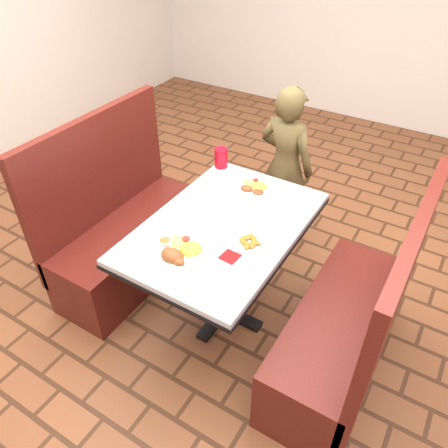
{
  "coord_description": "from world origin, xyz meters",
  "views": [
    {
      "loc": [
        1.02,
        -1.67,
        2.27
      ],
      "look_at": [
        0.0,
        0.0,
        0.75
      ],
      "focal_mm": 35.0,
      "sensor_mm": 36.0,
      "label": 1
    }
  ],
  "objects": [
    {
      "name": "dining_table",
      "position": [
        0.0,
        0.0,
        0.65
      ],
      "size": [
        0.81,
        1.21,
        0.75
      ],
      "color": "silver",
      "rests_on": "ground"
    },
    {
      "name": "booth_bench_left",
      "position": [
        -0.8,
        0.0,
        0.33
      ],
      "size": [
        0.47,
        1.2,
        1.17
      ],
      "color": "#591A14",
      "rests_on": "ground"
    },
    {
      "name": "booth_bench_right",
      "position": [
        0.8,
        0.0,
        0.33
      ],
      "size": [
        0.47,
        1.2,
        1.17
      ],
      "color": "#591A14",
      "rests_on": "ground"
    },
    {
      "name": "diner_person",
      "position": [
        -0.07,
        0.98,
        0.61
      ],
      "size": [
        0.49,
        0.36,
        1.23
      ],
      "primitive_type": "imported",
      "rotation": [
        0.0,
        0.0,
        2.99
      ],
      "color": "brown",
      "rests_on": "ground"
    },
    {
      "name": "near_dinner_plate",
      "position": [
        -0.06,
        -0.34,
        0.78
      ],
      "size": [
        0.3,
        0.3,
        0.09
      ],
      "rotation": [
        0.0,
        0.0,
        0.24
      ],
      "color": "white",
      "rests_on": "dining_table"
    },
    {
      "name": "far_dinner_plate",
      "position": [
        -0.03,
        0.41,
        0.77
      ],
      "size": [
        0.24,
        0.24,
        0.06
      ],
      "rotation": [
        0.0,
        0.0,
        -0.16
      ],
      "color": "white",
      "rests_on": "dining_table"
    },
    {
      "name": "plantain_plate",
      "position": [
        0.21,
        -0.08,
        0.76
      ],
      "size": [
        0.19,
        0.19,
        0.03
      ],
      "rotation": [
        0.0,
        0.0,
        0.33
      ],
      "color": "white",
      "rests_on": "dining_table"
    },
    {
      "name": "maroon_napkin",
      "position": [
        0.17,
        -0.22,
        0.75
      ],
      "size": [
        0.1,
        0.1,
        0.0
      ],
      "primitive_type": "cube",
      "rotation": [
        0.0,
        0.0,
        -0.08
      ],
      "color": "#5E0E0F",
      "rests_on": "dining_table"
    },
    {
      "name": "spoon_utensil",
      "position": [
        0.27,
        -0.16,
        0.75
      ],
      "size": [
        0.03,
        0.12,
        0.0
      ],
      "primitive_type": "cube",
      "rotation": [
        0.0,
        0.0,
        -0.16
      ],
      "color": "silver",
      "rests_on": "dining_table"
    },
    {
      "name": "red_tumbler",
      "position": [
        -0.35,
        0.54,
        0.82
      ],
      "size": [
        0.09,
        0.09,
        0.13
      ],
      "primitive_type": "cylinder",
      "color": "red",
      "rests_on": "dining_table"
    },
    {
      "name": "paper_napkin",
      "position": [
        0.29,
        -0.48,
        0.76
      ],
      "size": [
        0.22,
        0.18,
        0.01
      ],
      "primitive_type": "cube",
      "rotation": [
        0.0,
        0.0,
        -0.18
      ],
      "color": "white",
      "rests_on": "dining_table"
    },
    {
      "name": "knife_utensil",
      "position": [
        -0.12,
        -0.36,
        0.76
      ],
      "size": [
        0.05,
        0.18,
        0.0
      ],
      "primitive_type": "cube",
      "rotation": [
        0.0,
        0.0,
        0.22
      ],
      "color": "silver",
      "rests_on": "dining_table"
    },
    {
      "name": "fork_utensil",
      "position": [
        -0.11,
        -0.4,
        0.76
      ],
      "size": [
        0.05,
        0.16,
        0.0
      ],
      "primitive_type": "cube",
      "rotation": [
        0.0,
        0.0,
        -0.29
      ],
      "color": "silver",
      "rests_on": "dining_table"
    },
    {
      "name": "lettuce_shreds",
      "position": [
        0.04,
        0.06,
        0.75
      ],
      "size": [
        0.28,
        0.32,
        0.0
      ],
      "primitive_type": null,
      "color": "#8BC950",
      "rests_on": "dining_table"
    }
  ]
}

